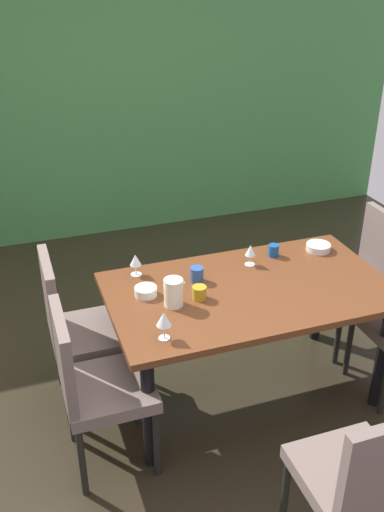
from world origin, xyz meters
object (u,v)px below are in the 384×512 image
(chair_head_near, at_px, (364,478))
(serving_bowl_south, at_px, (146,291))
(chair_right_far, at_px, (364,272))
(pitcher_corner, at_px, (174,292))
(wine_glass_rear, at_px, (164,320))
(chair_left_near, at_px, (93,381))
(wine_glass_near_window, at_px, (136,261))
(dining_table, at_px, (249,302))
(cup_east, at_px, (197,274))
(cup_right, at_px, (200,293))
(chair_left_far, at_px, (76,324))
(serving_bowl_west, at_px, (318,247))
(wine_glass_north, at_px, (250,251))
(cup_near_shelf, at_px, (274,250))

(chair_head_near, height_order, serving_bowl_south, chair_head_near)
(chair_right_far, distance_m, pitcher_corner, 1.47)
(wine_glass_rear, bearing_deg, chair_left_near, 172.06)
(wine_glass_near_window, height_order, serving_bowl_south, wine_glass_near_window)
(dining_table, xyz_separation_m, cup_east, (-0.26, 0.17, 0.14))
(wine_glass_near_window, bearing_deg, cup_right, -54.71)
(chair_left_far, relative_size, serving_bowl_west, 6.38)
(chair_left_far, relative_size, pitcher_corner, 6.23)
(dining_table, height_order, cup_east, cup_east)
(dining_table, height_order, chair_head_near, chair_head_near)
(cup_right, bearing_deg, wine_glass_north, 32.29)
(chair_left_far, bearing_deg, chair_right_far, 90.00)
(chair_left_near, relative_size, chair_right_far, 1.00)
(cup_east, bearing_deg, cup_near_shelf, 13.72)
(chair_right_far, xyz_separation_m, pitcher_corner, (-1.41, -0.28, 0.29))
(chair_left_far, bearing_deg, pitcher_corner, 60.56)
(chair_left_near, xyz_separation_m, wine_glass_rear, (0.36, -0.05, 0.32))
(chair_left_near, distance_m, serving_bowl_south, 0.58)
(chair_left_far, xyz_separation_m, serving_bowl_west, (1.56, 0.03, 0.22))
(chair_right_far, bearing_deg, cup_right, 102.00)
(wine_glass_rear, xyz_separation_m, wine_glass_north, (0.70, 0.55, -0.02))
(wine_glass_rear, distance_m, pitcher_corner, 0.31)
(chair_left_near, bearing_deg, cup_east, 121.20)
(serving_bowl_west, bearing_deg, wine_glass_near_window, 176.46)
(serving_bowl_south, distance_m, cup_near_shelf, 0.89)
(wine_glass_near_window, xyz_separation_m, cup_right, (0.26, -0.37, -0.06))
(chair_left_near, height_order, wine_glass_near_window, chair_left_near)
(chair_head_near, bearing_deg, pitcher_corner, 110.46)
(serving_bowl_west, bearing_deg, chair_right_far, -4.86)
(chair_right_far, relative_size, cup_east, 11.03)
(chair_left_near, xyz_separation_m, pitcher_corner, (0.50, 0.22, 0.29))
(dining_table, bearing_deg, serving_bowl_south, 168.76)
(wine_glass_near_window, relative_size, pitcher_corner, 0.84)
(chair_right_far, xyz_separation_m, cup_right, (-1.26, -0.27, 0.25))
(serving_bowl_south, bearing_deg, chair_head_near, -67.17)
(serving_bowl_west, bearing_deg, serving_bowl_south, -171.87)
(chair_right_far, height_order, wine_glass_near_window, chair_right_far)
(chair_left_near, distance_m, wine_glass_near_window, 0.78)
(wine_glass_rear, distance_m, cup_east, 0.58)
(chair_head_near, bearing_deg, chair_right_far, 56.04)
(chair_head_near, distance_m, cup_near_shelf, 1.56)
(wine_glass_rear, height_order, pitcher_corner, pitcher_corner)
(chair_head_near, bearing_deg, wine_glass_near_window, 109.41)
(dining_table, xyz_separation_m, wine_glass_north, (0.11, 0.25, 0.18))
(serving_bowl_west, bearing_deg, cup_east, -172.61)
(chair_head_near, height_order, chair_right_far, chair_right_far)
(chair_head_near, xyz_separation_m, serving_bowl_west, (0.62, 1.48, 0.23))
(dining_table, relative_size, serving_bowl_west, 10.37)
(pitcher_corner, bearing_deg, cup_near_shelf, 23.96)
(chair_left_near, bearing_deg, cup_right, 110.05)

